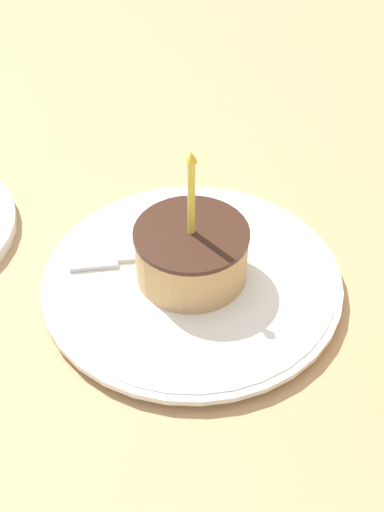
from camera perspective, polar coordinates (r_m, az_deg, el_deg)
name	(u,v)px	position (r m, az deg, el deg)	size (l,w,h in m)	color
ground_plane	(215,290)	(0.69, 1.85, -2.73)	(2.40, 2.40, 0.04)	tan
plate	(192,281)	(0.66, 0.00, -2.05)	(0.28, 0.28, 0.01)	white
cake_slice	(191,253)	(0.64, -0.05, 0.24)	(0.10, 0.10, 0.14)	tan
fork	(141,255)	(0.67, -4.09, 0.04)	(0.14, 0.12, 0.00)	silver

